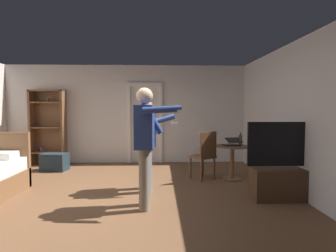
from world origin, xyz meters
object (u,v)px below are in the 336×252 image
(suitcase_dark, at_px, (55,162))
(person_blue_shirt, at_px, (146,138))
(wooden_chair, at_px, (205,154))
(tv_flatscreen, at_px, (284,176))
(side_table, at_px, (232,157))
(bottle_on_table, at_px, (240,140))
(laptop, at_px, (232,143))
(person_striped_shirt, at_px, (147,139))
(bookshelf, at_px, (48,125))

(suitcase_dark, bearing_deg, person_blue_shirt, -40.11)
(suitcase_dark, bearing_deg, wooden_chair, -8.21)
(wooden_chair, relative_size, person_blue_shirt, 0.56)
(tv_flatscreen, height_order, wooden_chair, tv_flatscreen)
(side_table, distance_m, suitcase_dark, 4.07)
(tv_flatscreen, height_order, bottle_on_table, tv_flatscreen)
(bottle_on_table, distance_m, wooden_chair, 0.76)
(person_blue_shirt, bearing_deg, laptop, 42.44)
(tv_flatscreen, xyz_separation_m, person_striped_shirt, (-2.20, 0.58, 0.55))
(side_table, bearing_deg, wooden_chair, -176.59)
(side_table, distance_m, person_blue_shirt, 2.37)
(tv_flatscreen, height_order, laptop, tv_flatscreen)
(bottle_on_table, height_order, person_striped_shirt, person_striped_shirt)
(wooden_chair, xyz_separation_m, suitcase_dark, (-3.38, 0.99, -0.34))
(person_striped_shirt, bearing_deg, person_blue_shirt, -89.24)
(person_striped_shirt, relative_size, suitcase_dark, 2.79)
(laptop, relative_size, person_blue_shirt, 0.22)
(bookshelf, xyz_separation_m, bottle_on_table, (4.51, -1.80, -0.22))
(laptop, xyz_separation_m, bottle_on_table, (0.16, -0.04, 0.06))
(bottle_on_table, bearing_deg, laptop, 166.56)
(laptop, bearing_deg, wooden_chair, 179.17)
(tv_flatscreen, bearing_deg, suitcase_dark, 153.33)
(laptop, distance_m, bottle_on_table, 0.18)
(bottle_on_table, height_order, suitcase_dark, bottle_on_table)
(tv_flatscreen, relative_size, bottle_on_table, 4.54)
(bottle_on_table, distance_m, person_striped_shirt, 1.95)
(bookshelf, xyz_separation_m, person_striped_shirt, (2.67, -2.41, -0.11))
(person_blue_shirt, relative_size, person_striped_shirt, 1.10)
(bottle_on_table, relative_size, wooden_chair, 0.28)
(side_table, bearing_deg, bookshelf, 158.56)
(person_blue_shirt, bearing_deg, person_striped_shirt, 90.76)
(bookshelf, relative_size, person_blue_shirt, 1.10)
(side_table, bearing_deg, suitcase_dark, 166.40)
(bookshelf, distance_m, person_striped_shirt, 3.60)
(bottle_on_table, bearing_deg, bookshelf, 158.29)
(tv_flatscreen, xyz_separation_m, suitcase_dark, (-4.44, 2.23, -0.17))
(person_blue_shirt, distance_m, suitcase_dark, 3.48)
(person_blue_shirt, bearing_deg, bookshelf, 129.21)
(person_blue_shirt, distance_m, person_striped_shirt, 0.88)
(bookshelf, distance_m, wooden_chair, 4.21)
(laptop, xyz_separation_m, suitcase_dark, (-3.93, 1.00, -0.55))
(bottle_on_table, xyz_separation_m, suitcase_dark, (-4.09, 1.03, -0.62))
(laptop, relative_size, bottle_on_table, 1.43)
(side_table, bearing_deg, bottle_on_table, -29.74)
(laptop, height_order, bottle_on_table, bottle_on_table)
(tv_flatscreen, height_order, side_table, tv_flatscreen)
(side_table, distance_m, laptop, 0.28)
(laptop, relative_size, wooden_chair, 0.40)
(side_table, distance_m, bottle_on_table, 0.38)
(side_table, relative_size, bottle_on_table, 2.54)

